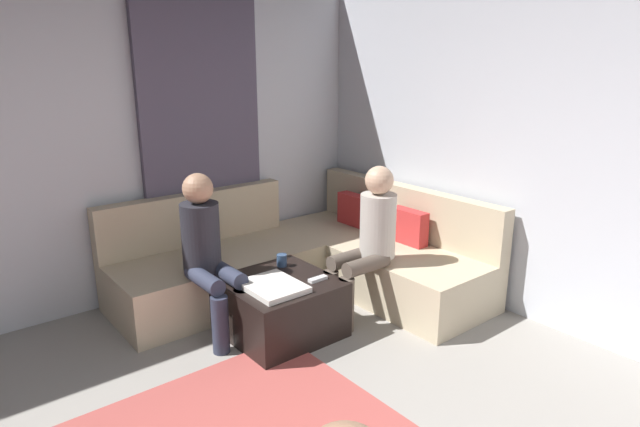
{
  "coord_description": "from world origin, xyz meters",
  "views": [
    {
      "loc": [
        1.41,
        -0.82,
        1.98
      ],
      "look_at": [
        -1.63,
        1.63,
        0.85
      ],
      "focal_mm": 30.12,
      "sensor_mm": 36.0,
      "label": 1
    }
  ],
  "objects_px": {
    "sectional_couch": "(310,260)",
    "ottoman": "(280,307)",
    "coffee_mug": "(282,260)",
    "person_on_couch_back": "(369,237)",
    "game_remote": "(318,279)",
    "person_on_couch_side": "(208,249)"
  },
  "relations": [
    {
      "from": "coffee_mug",
      "to": "game_remote",
      "type": "bearing_deg",
      "value": 5.71
    },
    {
      "from": "person_on_couch_side",
      "to": "sectional_couch",
      "type": "bearing_deg",
      "value": -171.94
    },
    {
      "from": "ottoman",
      "to": "game_remote",
      "type": "relative_size",
      "value": 5.07
    },
    {
      "from": "ottoman",
      "to": "person_on_couch_side",
      "type": "xyz_separation_m",
      "value": [
        -0.33,
        -0.39,
        0.45
      ]
    },
    {
      "from": "sectional_couch",
      "to": "person_on_couch_side",
      "type": "distance_m",
      "value": 1.12
    },
    {
      "from": "person_on_couch_back",
      "to": "person_on_couch_side",
      "type": "xyz_separation_m",
      "value": [
        -0.52,
        -1.1,
        0.0
      ]
    },
    {
      "from": "coffee_mug",
      "to": "person_on_couch_back",
      "type": "xyz_separation_m",
      "value": [
        0.42,
        0.53,
        0.19
      ]
    },
    {
      "from": "coffee_mug",
      "to": "person_on_couch_back",
      "type": "bearing_deg",
      "value": 51.73
    },
    {
      "from": "sectional_couch",
      "to": "ottoman",
      "type": "bearing_deg",
      "value": -53.93
    },
    {
      "from": "coffee_mug",
      "to": "person_on_couch_side",
      "type": "height_order",
      "value": "person_on_couch_side"
    },
    {
      "from": "ottoman",
      "to": "person_on_couch_side",
      "type": "height_order",
      "value": "person_on_couch_side"
    },
    {
      "from": "coffee_mug",
      "to": "game_remote",
      "type": "relative_size",
      "value": 0.63
    },
    {
      "from": "sectional_couch",
      "to": "person_on_couch_side",
      "type": "relative_size",
      "value": 2.12
    },
    {
      "from": "sectional_couch",
      "to": "ottoman",
      "type": "xyz_separation_m",
      "value": [
        0.48,
        -0.65,
        -0.07
      ]
    },
    {
      "from": "sectional_couch",
      "to": "coffee_mug",
      "type": "height_order",
      "value": "sectional_couch"
    },
    {
      "from": "sectional_couch",
      "to": "game_remote",
      "type": "relative_size",
      "value": 17.0
    },
    {
      "from": "ottoman",
      "to": "person_on_couch_side",
      "type": "distance_m",
      "value": 0.68
    },
    {
      "from": "ottoman",
      "to": "game_remote",
      "type": "bearing_deg",
      "value": 50.71
    },
    {
      "from": "sectional_couch",
      "to": "person_on_couch_back",
      "type": "xyz_separation_m",
      "value": [
        0.67,
        0.06,
        0.38
      ]
    },
    {
      "from": "game_remote",
      "to": "person_on_couch_back",
      "type": "distance_m",
      "value": 0.54
    },
    {
      "from": "coffee_mug",
      "to": "sectional_couch",
      "type": "bearing_deg",
      "value": 118.38
    },
    {
      "from": "game_remote",
      "to": "person_on_couch_side",
      "type": "bearing_deg",
      "value": -129.76
    }
  ]
}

